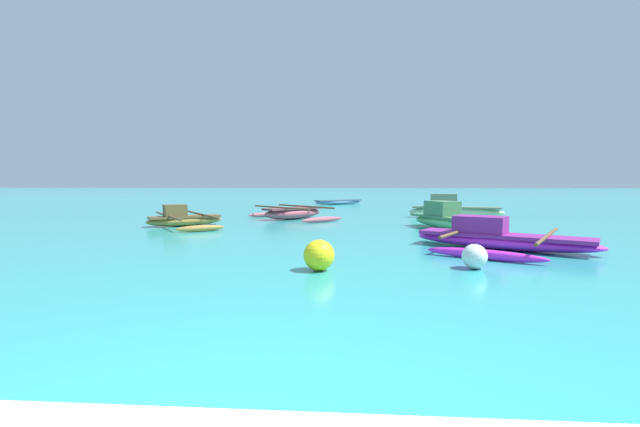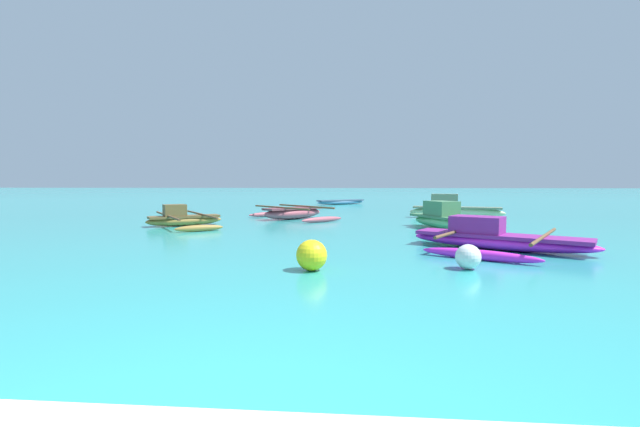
{
  "view_description": "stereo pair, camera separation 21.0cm",
  "coord_description": "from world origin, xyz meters",
  "px_view_note": "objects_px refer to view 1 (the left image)",
  "views": [
    {
      "loc": [
        0.69,
        -1.42,
        1.47
      ],
      "look_at": [
        -0.5,
        15.49,
        0.25
      ],
      "focal_mm": 24.0,
      "sensor_mm": 36.0,
      "label": 1
    },
    {
      "loc": [
        0.9,
        -1.4,
        1.47
      ],
      "look_at": [
        -0.5,
        15.49,
        0.25
      ],
      "focal_mm": 24.0,
      "sensor_mm": 36.0,
      "label": 2
    }
  ],
  "objects_px": {
    "moored_boat_5": "(293,213)",
    "moored_boat_4": "(453,210)",
    "moored_boat_0": "(449,220)",
    "moored_boat_3": "(183,219)",
    "moored_boat_2": "(499,238)",
    "moored_boat_1": "(339,202)",
    "mooring_buoy_1": "(475,256)",
    "mooring_buoy_0": "(319,255)"
  },
  "relations": [
    {
      "from": "moored_boat_5",
      "to": "moored_boat_4",
      "type": "bearing_deg",
      "value": -37.77
    },
    {
      "from": "moored_boat_0",
      "to": "moored_boat_4",
      "type": "height_order",
      "value": "moored_boat_4"
    },
    {
      "from": "moored_boat_4",
      "to": "moored_boat_3",
      "type": "bearing_deg",
      "value": -144.81
    },
    {
      "from": "moored_boat_2",
      "to": "moored_boat_0",
      "type": "bearing_deg",
      "value": 123.57
    },
    {
      "from": "moored_boat_0",
      "to": "moored_boat_1",
      "type": "xyz_separation_m",
      "value": [
        -3.9,
        15.58,
        -0.13
      ]
    },
    {
      "from": "moored_boat_1",
      "to": "moored_boat_3",
      "type": "height_order",
      "value": "moored_boat_3"
    },
    {
      "from": "moored_boat_0",
      "to": "moored_boat_3",
      "type": "height_order",
      "value": "moored_boat_0"
    },
    {
      "from": "mooring_buoy_1",
      "to": "moored_boat_4",
      "type": "bearing_deg",
      "value": 78.57
    },
    {
      "from": "moored_boat_2",
      "to": "moored_boat_3",
      "type": "bearing_deg",
      "value": -175.61
    },
    {
      "from": "moored_boat_2",
      "to": "mooring_buoy_0",
      "type": "bearing_deg",
      "value": -114.7
    },
    {
      "from": "mooring_buoy_0",
      "to": "mooring_buoy_1",
      "type": "height_order",
      "value": "mooring_buoy_0"
    },
    {
      "from": "moored_boat_1",
      "to": "mooring_buoy_0",
      "type": "bearing_deg",
      "value": -126.17
    },
    {
      "from": "moored_boat_4",
      "to": "mooring_buoy_1",
      "type": "height_order",
      "value": "moored_boat_4"
    },
    {
      "from": "moored_boat_3",
      "to": "moored_boat_4",
      "type": "bearing_deg",
      "value": -12.86
    },
    {
      "from": "moored_boat_3",
      "to": "moored_boat_5",
      "type": "bearing_deg",
      "value": 7.33
    },
    {
      "from": "moored_boat_4",
      "to": "mooring_buoy_0",
      "type": "bearing_deg",
      "value": -99.98
    },
    {
      "from": "moored_boat_5",
      "to": "mooring_buoy_1",
      "type": "distance_m",
      "value": 10.7
    },
    {
      "from": "mooring_buoy_0",
      "to": "moored_boat_4",
      "type": "bearing_deg",
      "value": 66.46
    },
    {
      "from": "moored_boat_1",
      "to": "moored_boat_3",
      "type": "distance_m",
      "value": 15.84
    },
    {
      "from": "moored_boat_0",
      "to": "mooring_buoy_1",
      "type": "distance_m",
      "value": 6.31
    },
    {
      "from": "moored_boat_3",
      "to": "moored_boat_5",
      "type": "relative_size",
      "value": 1.05
    },
    {
      "from": "moored_boat_2",
      "to": "moored_boat_3",
      "type": "height_order",
      "value": "moored_boat_3"
    },
    {
      "from": "mooring_buoy_0",
      "to": "mooring_buoy_1",
      "type": "xyz_separation_m",
      "value": [
        2.64,
        0.34,
        -0.05
      ]
    },
    {
      "from": "mooring_buoy_1",
      "to": "moored_boat_0",
      "type": "bearing_deg",
      "value": 80.98
    },
    {
      "from": "moored_boat_2",
      "to": "mooring_buoy_1",
      "type": "distance_m",
      "value": 2.6
    },
    {
      "from": "moored_boat_1",
      "to": "moored_boat_5",
      "type": "xyz_separation_m",
      "value": [
        -1.52,
        -12.07,
        0.07
      ]
    },
    {
      "from": "mooring_buoy_1",
      "to": "moored_boat_5",
      "type": "bearing_deg",
      "value": 114.46
    },
    {
      "from": "moored_boat_0",
      "to": "mooring_buoy_1",
      "type": "bearing_deg",
      "value": -33.63
    },
    {
      "from": "moored_boat_3",
      "to": "moored_boat_4",
      "type": "xyz_separation_m",
      "value": [
        9.95,
        3.94,
        0.11
      ]
    },
    {
      "from": "mooring_buoy_0",
      "to": "moored_boat_0",
      "type": "bearing_deg",
      "value": 61.06
    },
    {
      "from": "moored_boat_0",
      "to": "moored_boat_4",
      "type": "distance_m",
      "value": 4.61
    },
    {
      "from": "moored_boat_1",
      "to": "moored_boat_2",
      "type": "height_order",
      "value": "moored_boat_2"
    },
    {
      "from": "moored_boat_4",
      "to": "mooring_buoy_1",
      "type": "distance_m",
      "value": 10.9
    },
    {
      "from": "moored_boat_2",
      "to": "moored_boat_5",
      "type": "relative_size",
      "value": 1.0
    },
    {
      "from": "moored_boat_4",
      "to": "mooring_buoy_0",
      "type": "xyz_separation_m",
      "value": [
        -4.8,
        -11.02,
        -0.09
      ]
    },
    {
      "from": "moored_boat_2",
      "to": "moored_boat_5",
      "type": "distance_m",
      "value": 9.32
    },
    {
      "from": "moored_boat_3",
      "to": "mooring_buoy_0",
      "type": "xyz_separation_m",
      "value": [
        5.15,
        -7.08,
        0.02
      ]
    },
    {
      "from": "moored_boat_5",
      "to": "mooring_buoy_1",
      "type": "bearing_deg",
      "value": -111.43
    },
    {
      "from": "moored_boat_0",
      "to": "moored_boat_5",
      "type": "bearing_deg",
      "value": -147.55
    },
    {
      "from": "moored_boat_2",
      "to": "mooring_buoy_1",
      "type": "height_order",
      "value": "moored_boat_2"
    },
    {
      "from": "moored_boat_2",
      "to": "moored_boat_4",
      "type": "height_order",
      "value": "moored_boat_4"
    },
    {
      "from": "moored_boat_1",
      "to": "moored_boat_5",
      "type": "bearing_deg",
      "value": -134.04
    }
  ]
}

